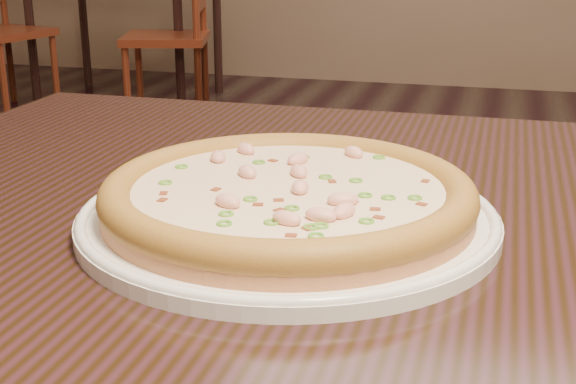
% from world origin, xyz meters
% --- Properties ---
extents(hero_table, '(1.20, 0.80, 0.75)m').
position_xyz_m(hero_table, '(0.26, -0.06, 0.65)').
color(hero_table, black).
rests_on(hero_table, ground).
extents(plate, '(0.35, 0.35, 0.02)m').
position_xyz_m(plate, '(0.14, -0.11, 0.76)').
color(plate, white).
rests_on(plate, hero_table).
extents(pizza, '(0.31, 0.31, 0.03)m').
position_xyz_m(pizza, '(0.14, -0.11, 0.78)').
color(pizza, tan).
rests_on(pizza, plate).
extents(chair_b, '(0.52, 0.52, 0.95)m').
position_xyz_m(chair_b, '(-1.35, 3.16, 0.44)').
color(chair_b, '#612410').
rests_on(chair_b, ground).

